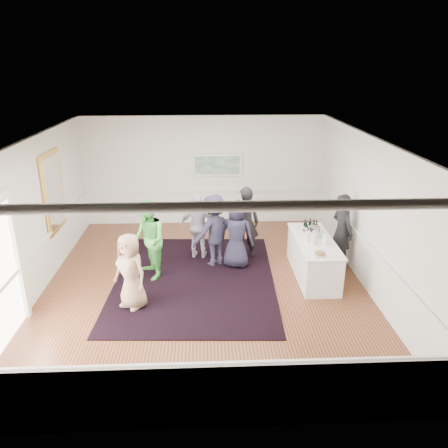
{
  "coord_description": "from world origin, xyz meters",
  "views": [
    {
      "loc": [
        0.04,
        -8.53,
        4.65
      ],
      "look_at": [
        0.43,
        0.2,
        1.35
      ],
      "focal_mm": 35.0,
      "sensor_mm": 36.0,
      "label": 1
    }
  ],
  "objects_px": {
    "guest_green": "(148,240)",
    "guest_dark_b": "(245,222)",
    "guest_dark_a": "(214,231)",
    "nut_bowl": "(320,254)",
    "guest_navy": "(237,234)",
    "ice_bucket": "(314,232)",
    "bartender": "(342,231)",
    "serving_table": "(313,258)",
    "guest_tan": "(131,271)",
    "guest_lilac": "(199,226)"
  },
  "relations": [
    {
      "from": "guest_dark_a",
      "to": "nut_bowl",
      "type": "distance_m",
      "value": 2.62
    },
    {
      "from": "guest_dark_a",
      "to": "ice_bucket",
      "type": "height_order",
      "value": "guest_dark_a"
    },
    {
      "from": "guest_tan",
      "to": "nut_bowl",
      "type": "distance_m",
      "value": 3.83
    },
    {
      "from": "guest_dark_a",
      "to": "serving_table",
      "type": "bearing_deg",
      "value": 132.42
    },
    {
      "from": "guest_navy",
      "to": "guest_dark_a",
      "type": "bearing_deg",
      "value": 6.83
    },
    {
      "from": "guest_green",
      "to": "guest_dark_b",
      "type": "relative_size",
      "value": 1.0
    },
    {
      "from": "bartender",
      "to": "guest_tan",
      "type": "relative_size",
      "value": 1.17
    },
    {
      "from": "guest_tan",
      "to": "guest_navy",
      "type": "xyz_separation_m",
      "value": [
        2.2,
        1.75,
        0.04
      ]
    },
    {
      "from": "guest_dark_b",
      "to": "nut_bowl",
      "type": "height_order",
      "value": "guest_dark_b"
    },
    {
      "from": "guest_dark_b",
      "to": "guest_navy",
      "type": "distance_m",
      "value": 0.58
    },
    {
      "from": "guest_tan",
      "to": "guest_dark_a",
      "type": "xyz_separation_m",
      "value": [
        1.68,
        1.86,
        0.09
      ]
    },
    {
      "from": "guest_dark_b",
      "to": "guest_navy",
      "type": "bearing_deg",
      "value": 71.66
    },
    {
      "from": "guest_dark_a",
      "to": "guest_navy",
      "type": "bearing_deg",
      "value": 137.58
    },
    {
      "from": "guest_tan",
      "to": "ice_bucket",
      "type": "xyz_separation_m",
      "value": [
        3.93,
        1.33,
        0.22
      ]
    },
    {
      "from": "serving_table",
      "to": "guest_dark_a",
      "type": "relative_size",
      "value": 1.26
    },
    {
      "from": "guest_lilac",
      "to": "bartender",
      "type": "bearing_deg",
      "value": 176.76
    },
    {
      "from": "guest_green",
      "to": "ice_bucket",
      "type": "relative_size",
      "value": 7.0
    },
    {
      "from": "ice_bucket",
      "to": "guest_dark_b",
      "type": "bearing_deg",
      "value": 147.68
    },
    {
      "from": "guest_navy",
      "to": "ice_bucket",
      "type": "bearing_deg",
      "value": -174.56
    },
    {
      "from": "guest_tan",
      "to": "guest_lilac",
      "type": "distance_m",
      "value": 2.64
    },
    {
      "from": "guest_dark_a",
      "to": "nut_bowl",
      "type": "xyz_separation_m",
      "value": [
        2.13,
        -1.53,
        0.05
      ]
    },
    {
      "from": "guest_dark_b",
      "to": "guest_navy",
      "type": "height_order",
      "value": "guest_dark_b"
    },
    {
      "from": "guest_green",
      "to": "nut_bowl",
      "type": "relative_size",
      "value": 7.25
    },
    {
      "from": "guest_lilac",
      "to": "ice_bucket",
      "type": "height_order",
      "value": "guest_lilac"
    },
    {
      "from": "bartender",
      "to": "nut_bowl",
      "type": "height_order",
      "value": "bartender"
    },
    {
      "from": "guest_green",
      "to": "nut_bowl",
      "type": "xyz_separation_m",
      "value": [
        3.6,
        -0.92,
        0.01
      ]
    },
    {
      "from": "guest_green",
      "to": "guest_dark_b",
      "type": "bearing_deg",
      "value": 90.39
    },
    {
      "from": "serving_table",
      "to": "nut_bowl",
      "type": "xyz_separation_m",
      "value": [
        -0.09,
        -0.83,
        0.48
      ]
    },
    {
      "from": "bartender",
      "to": "nut_bowl",
      "type": "relative_size",
      "value": 7.23
    },
    {
      "from": "guest_dark_a",
      "to": "ice_bucket",
      "type": "distance_m",
      "value": 2.31
    },
    {
      "from": "guest_dark_b",
      "to": "ice_bucket",
      "type": "bearing_deg",
      "value": 155.36
    },
    {
      "from": "guest_tan",
      "to": "ice_bucket",
      "type": "height_order",
      "value": "guest_tan"
    },
    {
      "from": "serving_table",
      "to": "ice_bucket",
      "type": "distance_m",
      "value": 0.58
    },
    {
      "from": "nut_bowl",
      "to": "guest_green",
      "type": "bearing_deg",
      "value": 165.67
    },
    {
      "from": "guest_tan",
      "to": "guest_green",
      "type": "relative_size",
      "value": 0.86
    },
    {
      "from": "bartender",
      "to": "serving_table",
      "type": "bearing_deg",
      "value": 99.09
    },
    {
      "from": "guest_navy",
      "to": "guest_green",
      "type": "bearing_deg",
      "value": 32.87
    },
    {
      "from": "serving_table",
      "to": "guest_lilac",
      "type": "relative_size",
      "value": 1.34
    },
    {
      "from": "guest_navy",
      "to": "ice_bucket",
      "type": "relative_size",
      "value": 6.3
    },
    {
      "from": "guest_dark_a",
      "to": "nut_bowl",
      "type": "relative_size",
      "value": 6.95
    },
    {
      "from": "nut_bowl",
      "to": "guest_tan",
      "type": "bearing_deg",
      "value": -175.0
    },
    {
      "from": "serving_table",
      "to": "guest_tan",
      "type": "relative_size",
      "value": 1.41
    },
    {
      "from": "guest_dark_a",
      "to": "guest_navy",
      "type": "relative_size",
      "value": 1.07
    },
    {
      "from": "guest_dark_a",
      "to": "bartender",
      "type": "bearing_deg",
      "value": 144.45
    },
    {
      "from": "guest_lilac",
      "to": "guest_navy",
      "type": "xyz_separation_m",
      "value": [
        0.89,
        -0.54,
        -0.0
      ]
    },
    {
      "from": "nut_bowl",
      "to": "guest_dark_b",
      "type": "bearing_deg",
      "value": 125.06
    },
    {
      "from": "guest_lilac",
      "to": "nut_bowl",
      "type": "bearing_deg",
      "value": 150.64
    },
    {
      "from": "guest_lilac",
      "to": "guest_navy",
      "type": "height_order",
      "value": "guest_lilac"
    },
    {
      "from": "guest_tan",
      "to": "guest_green",
      "type": "bearing_deg",
      "value": 116.76
    },
    {
      "from": "guest_tan",
      "to": "bartender",
      "type": "bearing_deg",
      "value": 54.98
    }
  ]
}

